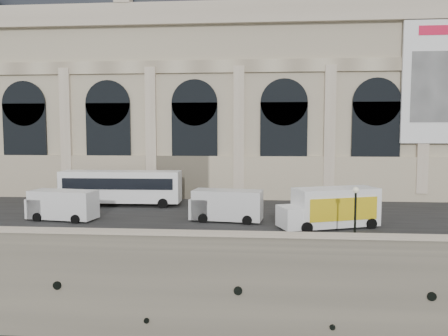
# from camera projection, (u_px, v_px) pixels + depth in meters

# --- Properties ---
(quay) EXTENTS (160.00, 70.00, 6.00)m
(quay) POSITION_uv_depth(u_px,v_px,m) (236.00, 206.00, 62.94)
(quay) COLOR gray
(quay) RESTS_ON ground
(street) EXTENTS (160.00, 24.00, 0.06)m
(street) POSITION_uv_depth(u_px,v_px,m) (224.00, 212.00, 41.82)
(street) COLOR #2D2D2D
(street) RESTS_ON quay
(parapet) EXTENTS (160.00, 1.40, 1.21)m
(parapet) POSITION_uv_depth(u_px,v_px,m) (208.00, 241.00, 28.47)
(parapet) COLOR gray
(parapet) RESTS_ON quay
(museum) EXTENTS (69.00, 18.70, 29.10)m
(museum) POSITION_uv_depth(u_px,v_px,m) (190.00, 86.00, 57.90)
(museum) COLOR #C0B493
(museum) RESTS_ON quay
(bus_left) EXTENTS (12.52, 3.14, 3.67)m
(bus_left) POSITION_uv_depth(u_px,v_px,m) (121.00, 186.00, 45.39)
(bus_left) COLOR white
(bus_left) RESTS_ON quay
(van_b) EXTENTS (6.39, 3.16, 2.73)m
(van_b) POSITION_uv_depth(u_px,v_px,m) (223.00, 205.00, 37.67)
(van_b) COLOR silver
(van_b) RESTS_ON quay
(van_c) EXTENTS (6.21, 3.11, 2.65)m
(van_c) POSITION_uv_depth(u_px,v_px,m) (60.00, 205.00, 38.15)
(van_c) COLOR silver
(van_c) RESTS_ON quay
(box_truck) EXTENTS (8.43, 5.10, 3.24)m
(box_truck) POSITION_uv_depth(u_px,v_px,m) (330.00, 208.00, 35.04)
(box_truck) COLOR white
(box_truck) RESTS_ON quay
(lamp_right) EXTENTS (0.41, 0.41, 4.07)m
(lamp_right) POSITION_uv_depth(u_px,v_px,m) (355.00, 217.00, 29.29)
(lamp_right) COLOR black
(lamp_right) RESTS_ON quay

